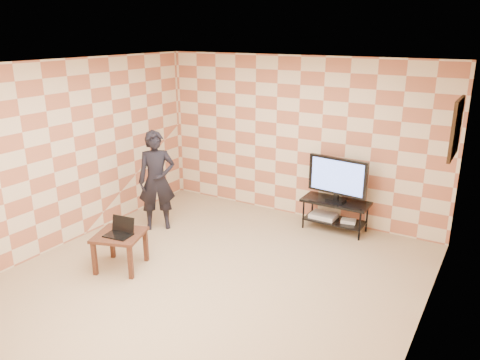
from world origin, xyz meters
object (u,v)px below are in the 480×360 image
object	(u,v)px
tv	(337,177)
side_table	(120,240)
person	(157,181)
tv_stand	(335,208)

from	to	relation	value
tv	side_table	xyz separation A→B (m)	(-2.05, -2.67, -0.48)
tv	side_table	size ratio (longest dim) A/B	1.26
side_table	person	xyz separation A→B (m)	(-0.45, 1.31, 0.39)
tv	side_table	world-z (taller)	tv
tv_stand	person	xyz separation A→B (m)	(-2.49, -1.36, 0.43)
tv_stand	person	bearing A→B (deg)	-151.34
tv_stand	tv	world-z (taller)	tv
person	tv	bearing A→B (deg)	-12.12
side_table	tv	bearing A→B (deg)	52.56
tv_stand	tv	bearing A→B (deg)	-83.54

